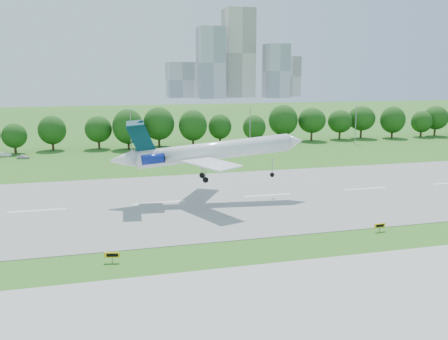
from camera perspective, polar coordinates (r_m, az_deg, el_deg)
ground at (r=70.01m, az=12.13°, el=-7.67°), size 600.00×600.00×0.00m
runway at (r=92.00m, az=5.04°, el=-2.92°), size 400.00×45.00×0.08m
taxiway at (r=55.75m, az=20.77°, el=-13.08°), size 400.00×23.00×0.08m
tree_line at (r=154.75m, az=-3.48°, el=5.08°), size 288.40×8.40×10.40m
light_poles at (r=144.49m, az=-3.65°, el=4.71°), size 175.90×0.25×12.19m
skyline at (r=468.20m, az=1.22°, el=12.02°), size 127.00×52.00×80.00m
airliner at (r=87.06m, az=-2.29°, el=2.14°), size 34.41×24.91×10.86m
taxi_sign_left at (r=61.34m, az=-12.68°, el=-9.46°), size 1.84×0.57×1.29m
taxi_sign_centre at (r=74.47m, az=17.37°, el=-6.09°), size 1.69×0.30×1.18m
service_vehicle_a at (r=146.64m, az=-23.90°, el=1.64°), size 4.02×1.61×1.30m
service_vehicle_b at (r=141.33m, az=-21.97°, el=1.42°), size 3.42×2.11×1.09m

